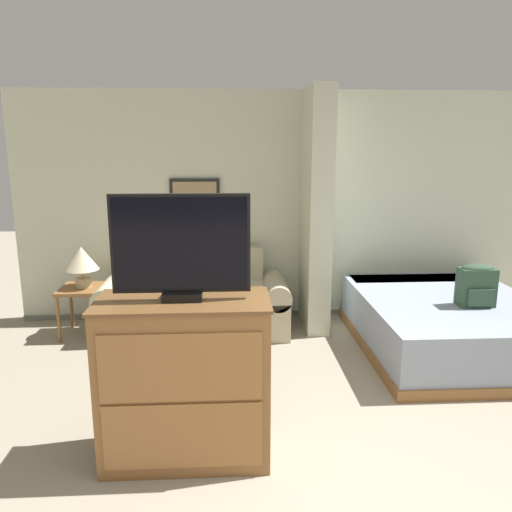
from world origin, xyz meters
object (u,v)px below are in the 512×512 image
Objects in this scene: coffee_table at (188,327)px; tv at (181,248)px; couch at (195,302)px; bed at (446,323)px; tv_dresser at (185,380)px; table_lamp at (82,260)px; backpack at (477,284)px.

tv is (0.09, -1.34, 1.00)m from coffee_table.
couch is 0.97× the size of bed.
coffee_table is 0.86× the size of tv.
tv is (0.00, 0.00, 0.86)m from tv_dresser.
table_lamp is at bearing 119.17° from tv_dresser.
tv_dresser reaches higher than backpack.
bed is at bearing -9.14° from table_lamp.
table_lamp is 0.53× the size of tv.
couch reaches higher than coffee_table.
table_lamp reaches higher than couch.
tv_dresser reaches higher than bed.
tv reaches higher than table_lamp.
couch is 4.62× the size of table_lamp.
coffee_table is at bearing -90.18° from couch.
coffee_table is at bearing -173.00° from bed.
couch is at bearing 165.39° from bed.
tv_dresser is (1.25, -2.24, -0.28)m from table_lamp.
tv_dresser reaches higher than coffee_table.
coffee_table is 1.79× the size of backpack.
couch is at bearing 92.08° from tv.
coffee_table is 1.35m from tv_dresser.
backpack is at bearing 28.45° from tv.
coffee_table is 0.67× the size of tv_dresser.
coffee_table is 2.56m from bed.
table_lamp is 2.63m from tv.
tv_dresser is 1.29× the size of tv.
table_lamp is (-1.17, 0.91, 0.43)m from coffee_table.
tv_dresser is at bearing -90.00° from tv.
table_lamp is at bearing 119.18° from tv.
bed reaches higher than coffee_table.
bed is at bearing 119.82° from backpack.
table_lamp is 1.09× the size of backpack.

